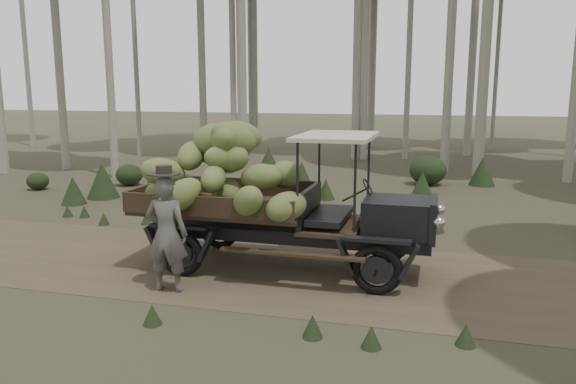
{
  "coord_description": "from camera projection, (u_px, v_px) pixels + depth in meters",
  "views": [
    {
      "loc": [
        4.0,
        -9.3,
        3.26
      ],
      "look_at": [
        1.45,
        0.16,
        1.43
      ],
      "focal_mm": 35.0,
      "sensor_mm": 36.0,
      "label": 1
    }
  ],
  "objects": [
    {
      "name": "dirt_track",
      "position": [
        211.0,
        265.0,
        10.45
      ],
      "size": [
        70.0,
        4.0,
        0.01
      ],
      "primitive_type": "cube",
      "color": "brown",
      "rests_on": "ground"
    },
    {
      "name": "undergrowth",
      "position": [
        265.0,
        228.0,
        11.13
      ],
      "size": [
        22.24,
        23.16,
        1.34
      ],
      "color": "#233319",
      "rests_on": "ground"
    },
    {
      "name": "farmer",
      "position": [
        167.0,
        233.0,
        8.95
      ],
      "size": [
        0.73,
        0.55,
        2.06
      ],
      "rotation": [
        0.0,
        0.0,
        3.23
      ],
      "color": "#55524E",
      "rests_on": "ground"
    },
    {
      "name": "ground",
      "position": [
        211.0,
        265.0,
        10.45
      ],
      "size": [
        120.0,
        120.0,
        0.0
      ],
      "primitive_type": "plane",
      "color": "#473D2B",
      "rests_on": "ground"
    },
    {
      "name": "banana_truck",
      "position": [
        250.0,
        185.0,
        9.99
      ],
      "size": [
        5.44,
        2.57,
        2.77
      ],
      "rotation": [
        0.0,
        0.0,
        -0.01
      ],
      "color": "black",
      "rests_on": "ground"
    }
  ]
}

